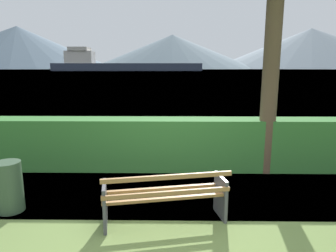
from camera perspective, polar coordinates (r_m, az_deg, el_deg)
The scene contains 7 objects.
ground_plane at distance 4.90m, azimuth -0.67°, elevation -17.65°, with size 1400.00×1400.00×0.00m, color olive.
water_surface at distance 314.28m, azimuth 0.84°, elevation 10.74°, with size 620.00×620.00×0.00m, color slate.
park_bench at distance 4.65m, azimuth -0.55°, elevation -13.36°, with size 1.97×0.92×0.87m.
hedge_row at distance 6.98m, azimuth -0.15°, elevation -3.46°, with size 11.79×0.70×1.20m, color #387A33.
trash_bin at distance 5.66m, azimuth -28.29°, elevation -10.24°, with size 0.44×0.44×0.85m, color #385138.
cargo_ship_large at distance 224.07m, azimuth -9.93°, elevation 11.60°, with size 107.83×18.32×16.71m.
distant_hills at distance 584.50m, azimuth 2.15°, elevation 14.58°, with size 928.81×409.17×77.69m.
Camera 1 is at (0.12, -4.29, 2.36)m, focal length 31.69 mm.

